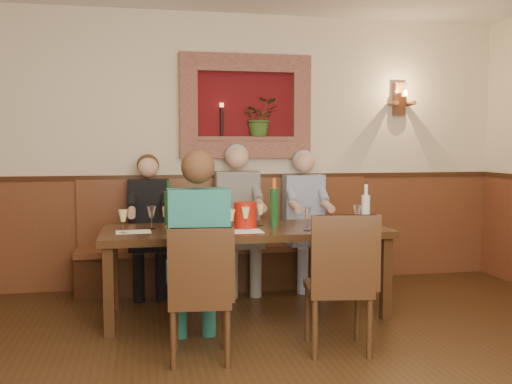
# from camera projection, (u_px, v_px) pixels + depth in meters

# --- Properties ---
(room_shell) EXTENTS (6.04, 6.04, 2.82)m
(room_shell) POSITION_uv_depth(u_px,v_px,m) (309.00, 61.00, 2.95)
(room_shell) COLOR beige
(room_shell) RESTS_ON ground
(wainscoting) EXTENTS (6.02, 6.02, 1.15)m
(wainscoting) POSITION_uv_depth(u_px,v_px,m) (307.00, 307.00, 3.06)
(wainscoting) COLOR brown
(wainscoting) RESTS_ON ground
(wall_niche) EXTENTS (1.36, 0.30, 1.06)m
(wall_niche) POSITION_uv_depth(u_px,v_px,m) (250.00, 111.00, 5.88)
(wall_niche) COLOR #5B0D11
(wall_niche) RESTS_ON ground
(wall_sconce) EXTENTS (0.25, 0.20, 0.35)m
(wall_sconce) POSITION_uv_depth(u_px,v_px,m) (400.00, 100.00, 6.18)
(wall_sconce) COLOR brown
(wall_sconce) RESTS_ON ground
(dining_table) EXTENTS (2.40, 0.90, 0.75)m
(dining_table) POSITION_uv_depth(u_px,v_px,m) (246.00, 236.00, 4.86)
(dining_table) COLOR black
(dining_table) RESTS_ON ground
(bench) EXTENTS (3.00, 0.45, 1.11)m
(bench) POSITION_uv_depth(u_px,v_px,m) (229.00, 256.00, 5.81)
(bench) COLOR #381E0F
(bench) RESTS_ON ground
(chair_near_left) EXTENTS (0.45, 0.45, 0.93)m
(chair_near_left) POSITION_uv_depth(u_px,v_px,m) (200.00, 321.00, 3.84)
(chair_near_left) COLOR black
(chair_near_left) RESTS_ON ground
(chair_near_right) EXTENTS (0.50, 0.50, 0.99)m
(chair_near_right) POSITION_uv_depth(u_px,v_px,m) (338.00, 311.00, 4.02)
(chair_near_right) COLOR black
(chair_near_right) RESTS_ON ground
(person_bench_left) EXTENTS (0.39, 0.48, 1.36)m
(person_bench_left) POSITION_uv_depth(u_px,v_px,m) (149.00, 237.00, 5.53)
(person_bench_left) COLOR black
(person_bench_left) RESTS_ON ground
(person_bench_mid) EXTENTS (0.44, 0.54, 1.47)m
(person_bench_mid) POSITION_uv_depth(u_px,v_px,m) (239.00, 230.00, 5.70)
(person_bench_mid) COLOR #56514E
(person_bench_mid) RESTS_ON ground
(person_bench_right) EXTENTS (0.41, 0.50, 1.40)m
(person_bench_right) POSITION_uv_depth(u_px,v_px,m) (306.00, 230.00, 5.84)
(person_bench_right) COLOR navy
(person_bench_right) RESTS_ON ground
(person_chair_front) EXTENTS (0.42, 0.51, 1.42)m
(person_chair_front) POSITION_uv_depth(u_px,v_px,m) (197.00, 268.00, 4.01)
(person_chair_front) COLOR #1C5463
(person_chair_front) RESTS_ON ground
(spittoon_bucket) EXTENTS (0.23, 0.23, 0.22)m
(spittoon_bucket) POSITION_uv_depth(u_px,v_px,m) (245.00, 215.00, 4.83)
(spittoon_bucket) COLOR #B3180B
(spittoon_bucket) RESTS_ON dining_table
(wine_bottle_green_a) EXTENTS (0.10, 0.10, 0.42)m
(wine_bottle_green_a) POSITION_uv_depth(u_px,v_px,m) (274.00, 206.00, 4.93)
(wine_bottle_green_a) COLOR #19471E
(wine_bottle_green_a) RESTS_ON dining_table
(wine_bottle_green_b) EXTENTS (0.08, 0.08, 0.41)m
(wine_bottle_green_b) POSITION_uv_depth(u_px,v_px,m) (169.00, 209.00, 4.77)
(wine_bottle_green_b) COLOR #19471E
(wine_bottle_green_b) RESTS_ON dining_table
(water_bottle) EXTENTS (0.09, 0.09, 0.38)m
(water_bottle) POSITION_uv_depth(u_px,v_px,m) (366.00, 211.00, 4.74)
(water_bottle) COLOR silver
(water_bottle) RESTS_ON dining_table
(tasting_sheet_a) EXTENTS (0.29, 0.21, 0.00)m
(tasting_sheet_a) POSITION_uv_depth(u_px,v_px,m) (133.00, 232.00, 4.61)
(tasting_sheet_a) COLOR white
(tasting_sheet_a) RESTS_ON dining_table
(tasting_sheet_b) EXTENTS (0.32, 0.23, 0.00)m
(tasting_sheet_b) POSITION_uv_depth(u_px,v_px,m) (243.00, 231.00, 4.64)
(tasting_sheet_b) COLOR white
(tasting_sheet_b) RESTS_ON dining_table
(tasting_sheet_c) EXTENTS (0.34, 0.29, 0.00)m
(tasting_sheet_c) POSITION_uv_depth(u_px,v_px,m) (354.00, 227.00, 4.86)
(tasting_sheet_c) COLOR white
(tasting_sheet_c) RESTS_ON dining_table
(tasting_sheet_d) EXTENTS (0.27, 0.21, 0.00)m
(tasting_sheet_d) POSITION_uv_depth(u_px,v_px,m) (213.00, 234.00, 4.52)
(tasting_sheet_d) COLOR white
(tasting_sheet_d) RESTS_ON dining_table
(wine_glass_0) EXTENTS (0.08, 0.08, 0.19)m
(wine_glass_0) POSITION_uv_depth(u_px,v_px,m) (231.00, 221.00, 4.55)
(wine_glass_0) COLOR #FFF198
(wine_glass_0) RESTS_ON dining_table
(wine_glass_1) EXTENTS (0.08, 0.08, 0.19)m
(wine_glass_1) POSITION_uv_depth(u_px,v_px,m) (307.00, 219.00, 4.69)
(wine_glass_1) COLOR white
(wine_glass_1) RESTS_ON dining_table
(wine_glass_2) EXTENTS (0.08, 0.08, 0.19)m
(wine_glass_2) POSITION_uv_depth(u_px,v_px,m) (260.00, 215.00, 4.97)
(wine_glass_2) COLOR #FFF198
(wine_glass_2) RESTS_ON dining_table
(wine_glass_3) EXTENTS (0.08, 0.08, 0.19)m
(wine_glass_3) POSITION_uv_depth(u_px,v_px,m) (187.00, 220.00, 4.60)
(wine_glass_3) COLOR #FFF198
(wine_glass_3) RESTS_ON dining_table
(wine_glass_4) EXTENTS (0.08, 0.08, 0.19)m
(wine_glass_4) POSITION_uv_depth(u_px,v_px,m) (123.00, 222.00, 4.53)
(wine_glass_4) COLOR #FFF198
(wine_glass_4) RESTS_ON dining_table
(wine_glass_5) EXTENTS (0.08, 0.08, 0.19)m
(wine_glass_5) POSITION_uv_depth(u_px,v_px,m) (151.00, 217.00, 4.79)
(wine_glass_5) COLOR white
(wine_glass_5) RESTS_ON dining_table
(wine_glass_6) EXTENTS (0.08, 0.08, 0.19)m
(wine_glass_6) POSITION_uv_depth(u_px,v_px,m) (209.00, 217.00, 4.85)
(wine_glass_6) COLOR white
(wine_glass_6) RESTS_ON dining_table
(wine_glass_7) EXTENTS (0.08, 0.08, 0.19)m
(wine_glass_7) POSITION_uv_depth(u_px,v_px,m) (246.00, 218.00, 4.72)
(wine_glass_7) COLOR #FFF198
(wine_glass_7) RESTS_ON dining_table
(wine_glass_8) EXTENTS (0.08, 0.08, 0.19)m
(wine_glass_8) POSITION_uv_depth(u_px,v_px,m) (357.00, 216.00, 4.90)
(wine_glass_8) COLOR white
(wine_glass_8) RESTS_ON dining_table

